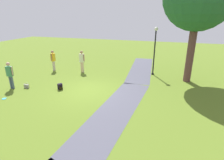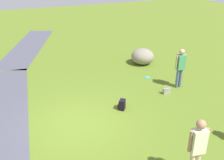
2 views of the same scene
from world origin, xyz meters
The scene contains 10 objects.
ground_plane centered at (0.00, 0.00, 0.00)m, with size 48.00×48.00×0.00m, color #556D21.
footpath_segment_mid centered at (1.97, 2.34, 0.00)m, with size 8.13×2.53×0.01m.
footpath_segment_far centered at (9.69, 0.56, 0.00)m, with size 8.12×4.50×0.01m.
lawn_boulder centered at (4.18, -4.78, 0.42)m, with size 1.67×1.68×0.84m.
woman_with_handbag centered at (1.10, -4.91, 1.03)m, with size 0.25×0.52×1.76m.
passerby_on_path centered at (-3.48, -2.10, 1.06)m, with size 0.29×0.52×1.81m.
handbag_on_grass centered at (0.76, -4.09, 0.14)m, with size 0.29×0.33×0.31m.
backpack_by_boulder centered at (5.07, -5.25, 0.19)m, with size 0.34×0.34×0.40m.
spare_backpack_on_lawn centered at (0.34, -1.83, 0.19)m, with size 0.35×0.35×0.40m.
frisbee_on_grass centered at (2.50, -4.16, 0.01)m, with size 0.23×0.23×0.02m.
Camera 2 is at (-7.35, 1.75, 5.21)m, focal length 41.80 mm.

